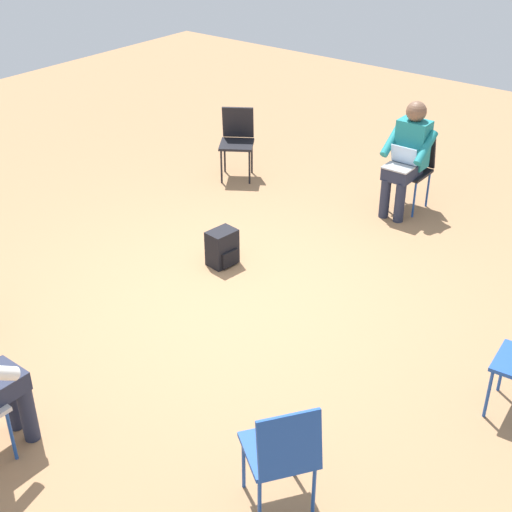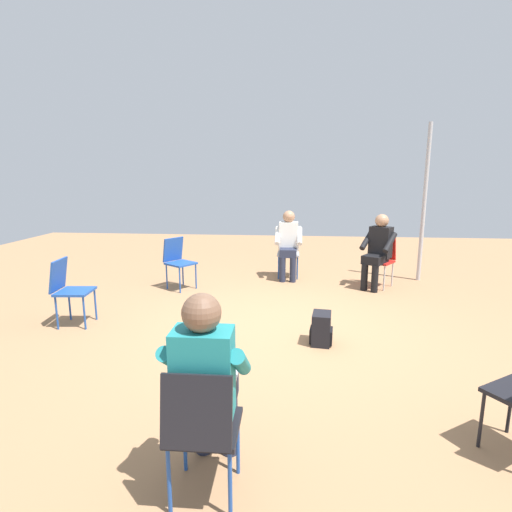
{
  "view_description": "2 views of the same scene",
  "coord_description": "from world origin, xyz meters",
  "px_view_note": "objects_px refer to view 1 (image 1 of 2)",
  "views": [
    {
      "loc": [
        -4.12,
        -3.47,
        3.56
      ],
      "look_at": [
        0.0,
        -0.26,
        0.55
      ],
      "focal_mm": 50.0,
      "sensor_mm": 36.0,
      "label": 1
    },
    {
      "loc": [
        4.71,
        0.16,
        1.86
      ],
      "look_at": [
        -0.14,
        -0.28,
        0.88
      ],
      "focal_mm": 28.0,
      "sensor_mm": 36.0,
      "label": 2
    }
  ],
  "objects_px": {
    "chair_southwest": "(283,451)",
    "chair_east": "(413,165)",
    "person_with_laptop": "(408,153)",
    "backpack_near_laptop_user": "(222,249)",
    "chair_northeast": "(237,138)"
  },
  "relations": [
    {
      "from": "chair_southwest",
      "to": "chair_east",
      "type": "relative_size",
      "value": 1.0
    },
    {
      "from": "person_with_laptop",
      "to": "chair_southwest",
      "type": "bearing_deg",
      "value": 107.8
    },
    {
      "from": "person_with_laptop",
      "to": "backpack_near_laptop_user",
      "type": "distance_m",
      "value": 2.36
    },
    {
      "from": "chair_southwest",
      "to": "person_with_laptop",
      "type": "distance_m",
      "value": 4.44
    },
    {
      "from": "chair_southwest",
      "to": "chair_northeast",
      "type": "xyz_separation_m",
      "value": [
        3.84,
        3.49,
        0.0
      ]
    },
    {
      "from": "chair_southwest",
      "to": "person_with_laptop",
      "type": "height_order",
      "value": "person_with_laptop"
    },
    {
      "from": "chair_east",
      "to": "person_with_laptop",
      "type": "xyz_separation_m",
      "value": [
        -0.17,
        -0.0,
        0.2
      ]
    },
    {
      "from": "chair_northeast",
      "to": "person_with_laptop",
      "type": "distance_m",
      "value": 2.13
    },
    {
      "from": "person_with_laptop",
      "to": "backpack_near_laptop_user",
      "type": "relative_size",
      "value": 3.44
    },
    {
      "from": "chair_southwest",
      "to": "chair_northeast",
      "type": "relative_size",
      "value": 1.0
    },
    {
      "from": "chair_northeast",
      "to": "backpack_near_laptop_user",
      "type": "height_order",
      "value": "chair_northeast"
    },
    {
      "from": "chair_northeast",
      "to": "person_with_laptop",
      "type": "height_order",
      "value": "person_with_laptop"
    },
    {
      "from": "chair_east",
      "to": "chair_southwest",
      "type": "bearing_deg",
      "value": 107.15
    },
    {
      "from": "chair_northeast",
      "to": "backpack_near_laptop_user",
      "type": "bearing_deg",
      "value": 91.86
    },
    {
      "from": "chair_northeast",
      "to": "chair_southwest",
      "type": "bearing_deg",
      "value": 98.77
    }
  ]
}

